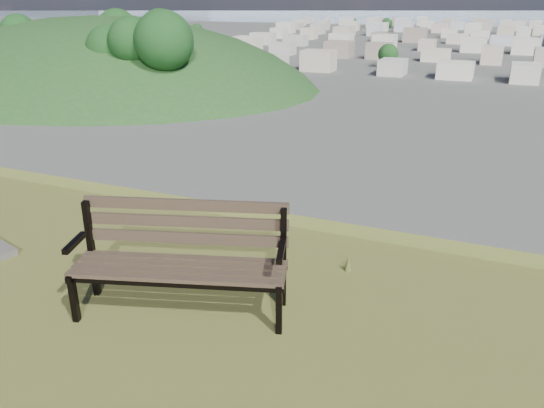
% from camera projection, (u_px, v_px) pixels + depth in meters
% --- Properties ---
extents(park_bench, '(1.90, 1.10, 0.95)m').
position_uv_depth(park_bench, '(182.00, 253.00, 4.54)').
color(park_bench, '#433826').
rests_on(park_bench, hilltop_mesa).
extents(green_wooded_hill, '(168.07, 134.46, 84.04)m').
position_uv_depth(green_wooded_hill, '(104.00, 84.00, 175.75)').
color(green_wooded_hill, '#1E4118').
rests_on(green_wooded_hill, ground).
extents(city_blocks, '(395.00, 361.00, 7.00)m').
position_uv_depth(city_blocks, '(503.00, 34.00, 348.77)').
color(city_blocks, silver).
rests_on(city_blocks, ground).
extents(city_trees, '(406.52, 387.20, 9.98)m').
position_uv_depth(city_trees, '(449.00, 39.00, 293.38)').
color(city_trees, '#302418').
rests_on(city_trees, ground).
extents(bay_water, '(2400.00, 700.00, 0.12)m').
position_uv_depth(bay_water, '(509.00, 15.00, 782.46)').
color(bay_water, '#93ABBB').
rests_on(bay_water, ground).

